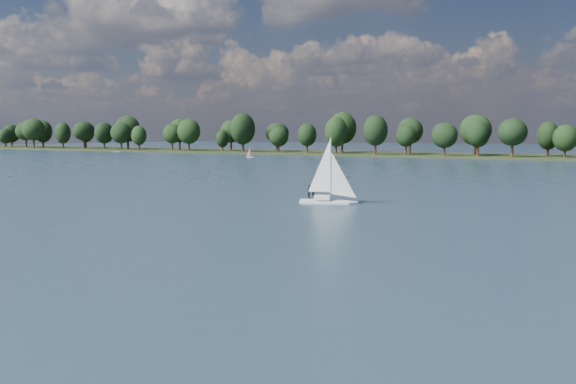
{
  "coord_description": "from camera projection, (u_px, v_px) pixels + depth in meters",
  "views": [
    {
      "loc": [
        22.79,
        -16.38,
        8.85
      ],
      "look_at": [
        -10.11,
        42.06,
        2.5
      ],
      "focal_mm": 40.0,
      "sensor_mm": 36.0,
      "label": 1
    }
  ],
  "objects": [
    {
      "name": "far_shore",
      "position": [
        569.0,
        158.0,
        210.09
      ],
      "size": [
        660.0,
        40.0,
        1.5
      ],
      "primitive_type": "cube",
      "color": "black",
      "rests_on": "ground"
    },
    {
      "name": "dinghy_pink",
      "position": [
        250.0,
        155.0,
        217.32
      ],
      "size": [
        2.6,
        1.88,
        3.88
      ],
      "rotation": [
        0.0,
        0.0,
        0.43
      ],
      "color": "white",
      "rests_on": "ground"
    },
    {
      "name": "sailboat",
      "position": [
        325.0,
        184.0,
        78.6
      ],
      "size": [
        6.75,
        4.05,
        8.6
      ],
      "rotation": [
        0.0,
        0.0,
        0.37
      ],
      "color": "white",
      "rests_on": "ground"
    },
    {
      "name": "pontoon",
      "position": [
        119.0,
        152.0,
        277.69
      ],
      "size": [
        4.14,
        2.31,
        0.5
      ],
      "primitive_type": "cube",
      "rotation": [
        0.0,
        0.0,
        -0.08
      ],
      "color": "#5B5E60",
      "rests_on": "ground"
    },
    {
      "name": "ground",
      "position": [
        499.0,
        182.0,
        112.93
      ],
      "size": [
        700.0,
        700.0,
        0.0
      ],
      "primitive_type": "plane",
      "color": "#233342",
      "rests_on": "ground"
    },
    {
      "name": "treeline",
      "position": [
        526.0,
        134.0,
        212.99
      ],
      "size": [
        562.37,
        74.08,
        17.54
      ],
      "color": "black",
      "rests_on": "ground"
    }
  ]
}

